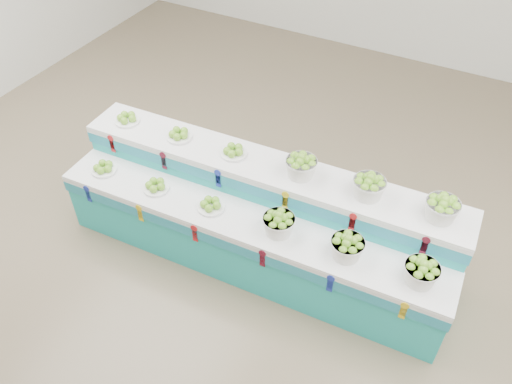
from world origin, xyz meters
TOP-DOWN VIEW (x-y plane):
  - ground at (0.00, 0.00)m, footprint 10.00×10.00m
  - display_stand at (-0.28, 0.18)m, footprint 3.95×1.17m
  - plate_lower_left at (-1.88, -0.13)m, footprint 0.27×0.27m
  - plate_lower_mid at (-1.24, -0.10)m, footprint 0.27×0.27m
  - plate_lower_right at (-0.63, -0.07)m, footprint 0.27×0.27m
  - basket_lower_left at (0.07, -0.05)m, footprint 0.31×0.31m
  - basket_lower_mid at (0.71, -0.02)m, footprint 0.31×0.31m
  - basket_lower_right at (1.34, 0.00)m, footprint 0.31×0.31m
  - plate_upper_left at (-1.90, 0.36)m, footprint 0.27×0.27m
  - plate_upper_mid at (-1.26, 0.38)m, footprint 0.27×0.27m
  - plate_upper_right at (-0.65, 0.41)m, footprint 0.27×0.27m
  - basket_upper_left at (0.05, 0.44)m, footprint 0.31×0.31m
  - basket_upper_mid at (0.69, 0.46)m, footprint 0.31×0.31m
  - basket_upper_right at (1.32, 0.49)m, footprint 0.31×0.31m

SIDE VIEW (x-z plane):
  - ground at x=0.00m, z-range 0.00..0.00m
  - display_stand at x=-0.28m, z-range 0.00..1.02m
  - plate_lower_left at x=-1.88m, z-range 0.72..0.82m
  - plate_lower_mid at x=-1.24m, z-range 0.72..0.82m
  - plate_lower_right at x=-0.63m, z-range 0.72..0.82m
  - basket_lower_left at x=0.07m, z-range 0.72..0.94m
  - basket_lower_mid at x=0.71m, z-range 0.72..0.94m
  - basket_lower_right at x=1.34m, z-range 0.72..0.94m
  - plate_upper_left at x=-1.90m, z-range 1.02..1.12m
  - plate_upper_mid at x=-1.26m, z-range 1.02..1.12m
  - plate_upper_right at x=-0.65m, z-range 1.02..1.12m
  - basket_upper_left at x=0.05m, z-range 1.02..1.24m
  - basket_upper_mid at x=0.69m, z-range 1.02..1.24m
  - basket_upper_right at x=1.32m, z-range 1.02..1.24m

